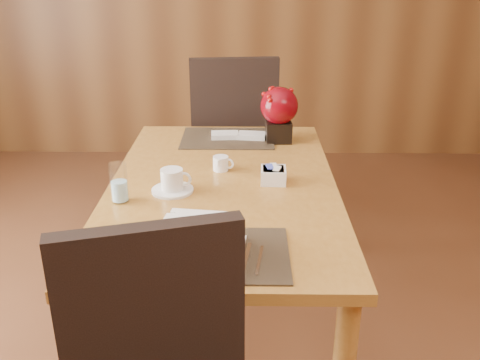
{
  "coord_description": "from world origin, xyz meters",
  "views": [
    {
      "loc": [
        0.09,
        -1.35,
        1.59
      ],
      "look_at": [
        0.07,
        0.35,
        0.87
      ],
      "focal_mm": 40.0,
      "sensor_mm": 36.0,
      "label": 1
    }
  ],
  "objects_px": {
    "water_glass": "(119,183)",
    "berry_decor": "(279,111)",
    "bread_plate": "(97,258)",
    "creamer_jug": "(221,163)",
    "far_chair": "(233,135)",
    "coffee_cup": "(172,182)",
    "sugar_caddy": "(273,175)",
    "soup_setting": "(199,243)",
    "dining_table": "(223,205)"
  },
  "relations": [
    {
      "from": "soup_setting",
      "to": "bread_plate",
      "type": "bearing_deg",
      "value": -170.21
    },
    {
      "from": "water_glass",
      "to": "sugar_caddy",
      "type": "relative_size",
      "value": 1.5
    },
    {
      "from": "sugar_caddy",
      "to": "bread_plate",
      "type": "xyz_separation_m",
      "value": [
        -0.55,
        -0.59,
        -0.02
      ]
    },
    {
      "from": "coffee_cup",
      "to": "creamer_jug",
      "type": "bearing_deg",
      "value": 51.71
    },
    {
      "from": "dining_table",
      "to": "water_glass",
      "type": "distance_m",
      "value": 0.44
    },
    {
      "from": "soup_setting",
      "to": "far_chair",
      "type": "xyz_separation_m",
      "value": [
        0.06,
        1.6,
        -0.19
      ]
    },
    {
      "from": "water_glass",
      "to": "bread_plate",
      "type": "bearing_deg",
      "value": -87.5
    },
    {
      "from": "bread_plate",
      "to": "coffee_cup",
      "type": "bearing_deg",
      "value": 71.99
    },
    {
      "from": "bread_plate",
      "to": "far_chair",
      "type": "xyz_separation_m",
      "value": [
        0.36,
        1.62,
        -0.15
      ]
    },
    {
      "from": "coffee_cup",
      "to": "sugar_caddy",
      "type": "bearing_deg",
      "value": 13.59
    },
    {
      "from": "water_glass",
      "to": "sugar_caddy",
      "type": "bearing_deg",
      "value": 18.02
    },
    {
      "from": "bread_plate",
      "to": "creamer_jug",
      "type": "bearing_deg",
      "value": 64.92
    },
    {
      "from": "sugar_caddy",
      "to": "far_chair",
      "type": "height_order",
      "value": "far_chair"
    },
    {
      "from": "dining_table",
      "to": "soup_setting",
      "type": "relative_size",
      "value": 5.3
    },
    {
      "from": "berry_decor",
      "to": "coffee_cup",
      "type": "bearing_deg",
      "value": -125.84
    },
    {
      "from": "creamer_jug",
      "to": "far_chair",
      "type": "xyz_separation_m",
      "value": [
        0.03,
        0.9,
        -0.17
      ]
    },
    {
      "from": "coffee_cup",
      "to": "dining_table",
      "type": "bearing_deg",
      "value": 23.74
    },
    {
      "from": "water_glass",
      "to": "soup_setting",
      "type": "bearing_deg",
      "value": -50.53
    },
    {
      "from": "soup_setting",
      "to": "sugar_caddy",
      "type": "distance_m",
      "value": 0.63
    },
    {
      "from": "water_glass",
      "to": "berry_decor",
      "type": "height_order",
      "value": "berry_decor"
    },
    {
      "from": "far_chair",
      "to": "water_glass",
      "type": "bearing_deg",
      "value": 66.49
    },
    {
      "from": "bread_plate",
      "to": "far_chair",
      "type": "relative_size",
      "value": 0.15
    },
    {
      "from": "water_glass",
      "to": "creamer_jug",
      "type": "relative_size",
      "value": 1.78
    },
    {
      "from": "soup_setting",
      "to": "creamer_jug",
      "type": "relative_size",
      "value": 3.38
    },
    {
      "from": "creamer_jug",
      "to": "bread_plate",
      "type": "bearing_deg",
      "value": -98.28
    },
    {
      "from": "coffee_cup",
      "to": "water_glass",
      "type": "distance_m",
      "value": 0.2
    },
    {
      "from": "coffee_cup",
      "to": "creamer_jug",
      "type": "relative_size",
      "value": 1.92
    },
    {
      "from": "water_glass",
      "to": "creamer_jug",
      "type": "bearing_deg",
      "value": 41.4
    },
    {
      "from": "coffee_cup",
      "to": "far_chair",
      "type": "bearing_deg",
      "value": 79.75
    },
    {
      "from": "coffee_cup",
      "to": "berry_decor",
      "type": "xyz_separation_m",
      "value": [
        0.44,
        0.61,
        0.11
      ]
    },
    {
      "from": "sugar_caddy",
      "to": "berry_decor",
      "type": "distance_m",
      "value": 0.53
    },
    {
      "from": "coffee_cup",
      "to": "creamer_jug",
      "type": "distance_m",
      "value": 0.28
    },
    {
      "from": "dining_table",
      "to": "far_chair",
      "type": "height_order",
      "value": "far_chair"
    },
    {
      "from": "berry_decor",
      "to": "far_chair",
      "type": "height_order",
      "value": "far_chair"
    },
    {
      "from": "water_glass",
      "to": "far_chair",
      "type": "bearing_deg",
      "value": 72.46
    },
    {
      "from": "soup_setting",
      "to": "water_glass",
      "type": "xyz_separation_m",
      "value": [
        -0.32,
        0.39,
        0.02
      ]
    },
    {
      "from": "water_glass",
      "to": "coffee_cup",
      "type": "bearing_deg",
      "value": 26.86
    },
    {
      "from": "sugar_caddy",
      "to": "soup_setting",
      "type": "bearing_deg",
      "value": -113.07
    },
    {
      "from": "creamer_jug",
      "to": "water_glass",
      "type": "bearing_deg",
      "value": -121.8
    },
    {
      "from": "water_glass",
      "to": "bread_plate",
      "type": "height_order",
      "value": "water_glass"
    },
    {
      "from": "soup_setting",
      "to": "water_glass",
      "type": "distance_m",
      "value": 0.51
    },
    {
      "from": "coffee_cup",
      "to": "soup_setting",
      "type": "bearing_deg",
      "value": -73.46
    },
    {
      "from": "sugar_caddy",
      "to": "far_chair",
      "type": "distance_m",
      "value": 1.05
    },
    {
      "from": "far_chair",
      "to": "coffee_cup",
      "type": "bearing_deg",
      "value": 73.78
    },
    {
      "from": "dining_table",
      "to": "bread_plate",
      "type": "xyz_separation_m",
      "value": [
        -0.35,
        -0.58,
        0.1
      ]
    },
    {
      "from": "sugar_caddy",
      "to": "berry_decor",
      "type": "bearing_deg",
      "value": 84.72
    },
    {
      "from": "far_chair",
      "to": "creamer_jug",
      "type": "bearing_deg",
      "value": 82.31
    },
    {
      "from": "coffee_cup",
      "to": "far_chair",
      "type": "height_order",
      "value": "far_chair"
    },
    {
      "from": "sugar_caddy",
      "to": "bread_plate",
      "type": "distance_m",
      "value": 0.81
    },
    {
      "from": "creamer_jug",
      "to": "bread_plate",
      "type": "xyz_separation_m",
      "value": [
        -0.34,
        -0.72,
        -0.02
      ]
    }
  ]
}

